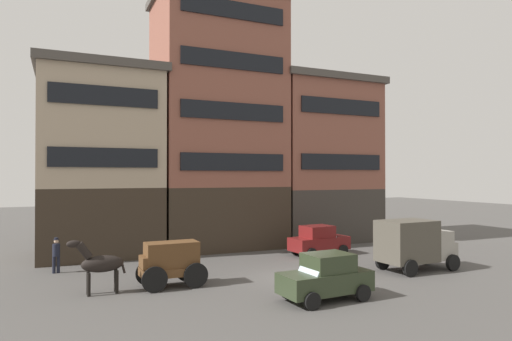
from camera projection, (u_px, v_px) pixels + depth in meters
The scene contains 10 objects.
ground_plane at pixel (301, 279), 21.05m from camera, with size 120.00×120.00×0.00m, color #4C4947.
building_far_left at pixel (100, 160), 28.00m from camera, with size 7.54×7.15×11.69m.
building_center_left at pixel (217, 120), 31.20m from camera, with size 8.78×7.15×17.63m.
building_center_right at pixel (317, 159), 34.50m from camera, with size 8.35×7.15×12.31m.
cargo_wagon at pixel (170, 261), 19.54m from camera, with size 2.93×1.57×1.98m.
draft_horse at pixel (100, 263), 18.34m from camera, with size 2.35×0.64×2.30m.
delivery_truck_near at pixel (415, 243), 22.93m from camera, with size 4.43×2.31×2.62m.
sedan_dark at pixel (319, 240), 27.30m from camera, with size 3.84×2.15×1.83m.
sedan_light at pixel (326, 277), 17.47m from camera, with size 3.80×2.05×1.83m.
pedestrian_officer at pixel (56, 254), 22.29m from camera, with size 0.41×0.41×1.79m.
Camera 1 is at (-10.50, -18.43, 4.92)m, focal length 31.03 mm.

